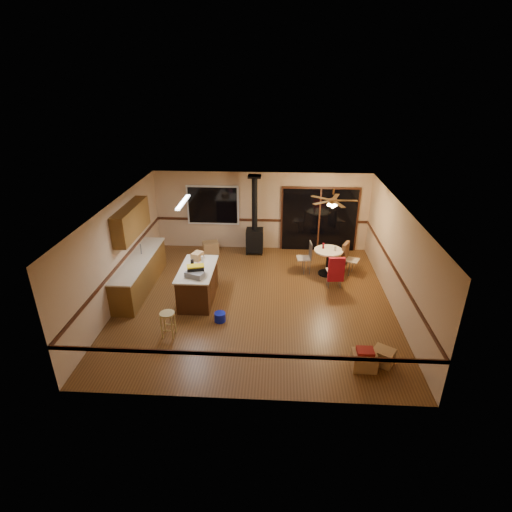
# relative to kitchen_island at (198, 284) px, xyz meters

# --- Properties ---
(floor) EXTENTS (7.00, 7.00, 0.00)m
(floor) POSITION_rel_kitchen_island_xyz_m (1.50, 0.00, -0.45)
(floor) COLOR brown
(floor) RESTS_ON ground
(ceiling) EXTENTS (7.00, 7.00, 0.00)m
(ceiling) POSITION_rel_kitchen_island_xyz_m (1.50, 0.00, 2.15)
(ceiling) COLOR silver
(ceiling) RESTS_ON ground
(wall_back) EXTENTS (7.00, 0.00, 7.00)m
(wall_back) POSITION_rel_kitchen_island_xyz_m (1.50, 3.50, 0.85)
(wall_back) COLOR tan
(wall_back) RESTS_ON ground
(wall_front) EXTENTS (7.00, 0.00, 7.00)m
(wall_front) POSITION_rel_kitchen_island_xyz_m (1.50, -3.50, 0.85)
(wall_front) COLOR tan
(wall_front) RESTS_ON ground
(wall_left) EXTENTS (0.00, 7.00, 7.00)m
(wall_left) POSITION_rel_kitchen_island_xyz_m (-2.00, 0.00, 0.85)
(wall_left) COLOR tan
(wall_left) RESTS_ON ground
(wall_right) EXTENTS (0.00, 7.00, 7.00)m
(wall_right) POSITION_rel_kitchen_island_xyz_m (5.00, 0.00, 0.85)
(wall_right) COLOR tan
(wall_right) RESTS_ON ground
(chair_rail) EXTENTS (7.00, 7.00, 0.08)m
(chair_rail) POSITION_rel_kitchen_island_xyz_m (1.50, 0.00, 0.55)
(chair_rail) COLOR #3C1C0F
(chair_rail) RESTS_ON ground
(window) EXTENTS (1.72, 0.10, 1.32)m
(window) POSITION_rel_kitchen_island_xyz_m (-0.10, 3.45, 1.05)
(window) COLOR black
(window) RESTS_ON ground
(sliding_door) EXTENTS (2.52, 0.10, 2.10)m
(sliding_door) POSITION_rel_kitchen_island_xyz_m (3.40, 3.45, 0.60)
(sliding_door) COLOR black
(sliding_door) RESTS_ON ground
(lower_cabinets) EXTENTS (0.60, 3.00, 0.86)m
(lower_cabinets) POSITION_rel_kitchen_island_xyz_m (-1.70, 0.50, -0.02)
(lower_cabinets) COLOR brown
(lower_cabinets) RESTS_ON ground
(countertop) EXTENTS (0.64, 3.04, 0.04)m
(countertop) POSITION_rel_kitchen_island_xyz_m (-1.70, 0.50, 0.43)
(countertop) COLOR beige
(countertop) RESTS_ON lower_cabinets
(upper_cabinets) EXTENTS (0.35, 2.00, 0.80)m
(upper_cabinets) POSITION_rel_kitchen_island_xyz_m (-1.83, 0.70, 1.45)
(upper_cabinets) COLOR brown
(upper_cabinets) RESTS_ON ground
(kitchen_island) EXTENTS (0.88, 1.68, 0.90)m
(kitchen_island) POSITION_rel_kitchen_island_xyz_m (0.00, 0.00, 0.00)
(kitchen_island) COLOR #3B1F0E
(kitchen_island) RESTS_ON ground
(wood_stove) EXTENTS (0.55, 0.50, 2.52)m
(wood_stove) POSITION_rel_kitchen_island_xyz_m (1.30, 3.05, 0.28)
(wood_stove) COLOR black
(wood_stove) RESTS_ON ground
(ceiling_fan) EXTENTS (0.24, 0.24, 0.55)m
(ceiling_fan) POSITION_rel_kitchen_island_xyz_m (3.54, 1.64, 1.76)
(ceiling_fan) COLOR brown
(ceiling_fan) RESTS_ON ceiling
(fluorescent_strip) EXTENTS (0.10, 1.20, 0.04)m
(fluorescent_strip) POSITION_rel_kitchen_island_xyz_m (-0.30, 0.30, 2.11)
(fluorescent_strip) COLOR white
(fluorescent_strip) RESTS_ON ceiling
(toolbox_grey) EXTENTS (0.51, 0.40, 0.14)m
(toolbox_grey) POSITION_rel_kitchen_island_xyz_m (0.05, -0.49, 0.52)
(toolbox_grey) COLOR slate
(toolbox_grey) RESTS_ON kitchen_island
(toolbox_black) EXTENTS (0.45, 0.31, 0.22)m
(toolbox_black) POSITION_rel_kitchen_island_xyz_m (0.05, -0.35, 0.56)
(toolbox_black) COLOR black
(toolbox_black) RESTS_ON kitchen_island
(toolbox_yellow_lid) EXTENTS (0.46, 0.32, 0.03)m
(toolbox_yellow_lid) POSITION_rel_kitchen_island_xyz_m (0.05, -0.35, 0.69)
(toolbox_yellow_lid) COLOR gold
(toolbox_yellow_lid) RESTS_ON toolbox_black
(box_on_island) EXTENTS (0.33, 0.38, 0.21)m
(box_on_island) POSITION_rel_kitchen_island_xyz_m (-0.08, 0.52, 0.55)
(box_on_island) COLOR #A07747
(box_on_island) RESTS_ON kitchen_island
(bottle_dark) EXTENTS (0.10, 0.10, 0.29)m
(bottle_dark) POSITION_rel_kitchen_island_xyz_m (-0.09, -0.09, 0.59)
(bottle_dark) COLOR black
(bottle_dark) RESTS_ON kitchen_island
(bottle_pink) EXTENTS (0.08, 0.08, 0.23)m
(bottle_pink) POSITION_rel_kitchen_island_xyz_m (0.10, -0.19, 0.56)
(bottle_pink) COLOR #D84C8C
(bottle_pink) RESTS_ON kitchen_island
(bottle_white) EXTENTS (0.07, 0.07, 0.18)m
(bottle_white) POSITION_rel_kitchen_island_xyz_m (0.08, 0.37, 0.54)
(bottle_white) COLOR white
(bottle_white) RESTS_ON kitchen_island
(bar_stool) EXTENTS (0.43, 0.43, 0.61)m
(bar_stool) POSITION_rel_kitchen_island_xyz_m (-0.37, -1.66, -0.15)
(bar_stool) COLOR tan
(bar_stool) RESTS_ON floor
(blue_bucket) EXTENTS (0.31, 0.31, 0.23)m
(blue_bucket) POSITION_rel_kitchen_island_xyz_m (0.70, -1.01, -0.34)
(blue_bucket) COLOR #0D1ABC
(blue_bucket) RESTS_ON floor
(dining_table) EXTENTS (0.83, 0.83, 0.78)m
(dining_table) POSITION_rel_kitchen_island_xyz_m (3.54, 1.64, 0.08)
(dining_table) COLOR black
(dining_table) RESTS_ON ground
(glass_red) EXTENTS (0.07, 0.07, 0.17)m
(glass_red) POSITION_rel_kitchen_island_xyz_m (3.39, 1.74, 0.41)
(glass_red) COLOR #590C14
(glass_red) RESTS_ON dining_table
(glass_cream) EXTENTS (0.08, 0.08, 0.15)m
(glass_cream) POSITION_rel_kitchen_island_xyz_m (3.72, 1.59, 0.40)
(glass_cream) COLOR beige
(glass_cream) RESTS_ON dining_table
(chair_left) EXTENTS (0.44, 0.43, 0.51)m
(chair_left) POSITION_rel_kitchen_island_xyz_m (2.94, 1.75, 0.14)
(chair_left) COLOR tan
(chair_left) RESTS_ON ground
(chair_near) EXTENTS (0.46, 0.50, 0.70)m
(chair_near) POSITION_rel_kitchen_island_xyz_m (3.66, 0.76, 0.14)
(chair_near) COLOR tan
(chair_near) RESTS_ON ground
(chair_right) EXTENTS (0.59, 0.57, 0.70)m
(chair_right) POSITION_rel_kitchen_island_xyz_m (4.07, 1.77, 0.14)
(chair_right) COLOR tan
(chair_right) RESTS_ON ground
(box_under_window) EXTENTS (0.59, 0.53, 0.40)m
(box_under_window) POSITION_rel_kitchen_island_xyz_m (-0.15, 2.93, -0.25)
(box_under_window) COLOR #A07747
(box_under_window) RESTS_ON floor
(box_corner_a) EXTENTS (0.48, 0.40, 0.36)m
(box_corner_a) POSITION_rel_kitchen_island_xyz_m (3.84, -2.51, -0.27)
(box_corner_a) COLOR #A07747
(box_corner_a) RESTS_ON floor
(box_corner_b) EXTENTS (0.54, 0.52, 0.33)m
(box_corner_b) POSITION_rel_kitchen_island_xyz_m (4.26, -2.35, -0.29)
(box_corner_b) COLOR #A07747
(box_corner_b) RESTS_ON floor
(box_small_red) EXTENTS (0.33, 0.28, 0.09)m
(box_small_red) POSITION_rel_kitchen_island_xyz_m (3.84, -2.51, -0.05)
(box_small_red) COLOR maroon
(box_small_red) RESTS_ON box_corner_a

